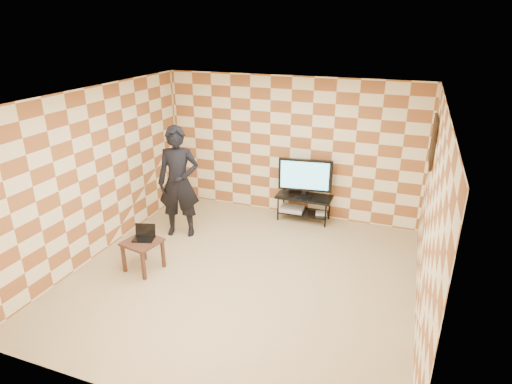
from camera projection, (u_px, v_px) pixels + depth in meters
floor at (242, 275)px, 6.54m from camera, size 5.00×5.00×0.00m
wall_back at (290, 148)px, 8.21m from camera, size 5.00×0.02×2.70m
wall_front at (138, 292)px, 3.86m from camera, size 5.00×0.02×2.70m
wall_left at (97, 173)px, 6.84m from camera, size 0.02×5.00×2.70m
wall_right at (430, 221)px, 5.24m from camera, size 0.02×5.00×2.70m
ceiling at (240, 97)px, 5.53m from camera, size 5.00×5.00×0.02m
wall_art at (433, 141)px, 6.37m from camera, size 0.04×0.72×0.72m
tv_stand at (304, 202)px, 8.23m from camera, size 1.06×0.47×0.50m
tv at (305, 176)px, 8.02m from camera, size 1.01×0.23×0.73m
dvd_player at (292, 209)px, 8.33m from camera, size 0.46×0.34×0.07m
game_console at (321, 213)px, 8.16m from camera, size 0.24×0.20×0.05m
side_table at (142, 246)px, 6.55m from camera, size 0.59×0.59×0.50m
laptop at (144, 235)px, 6.58m from camera, size 0.37×0.32×0.21m
person at (179, 182)px, 7.46m from camera, size 0.84×0.67×1.99m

